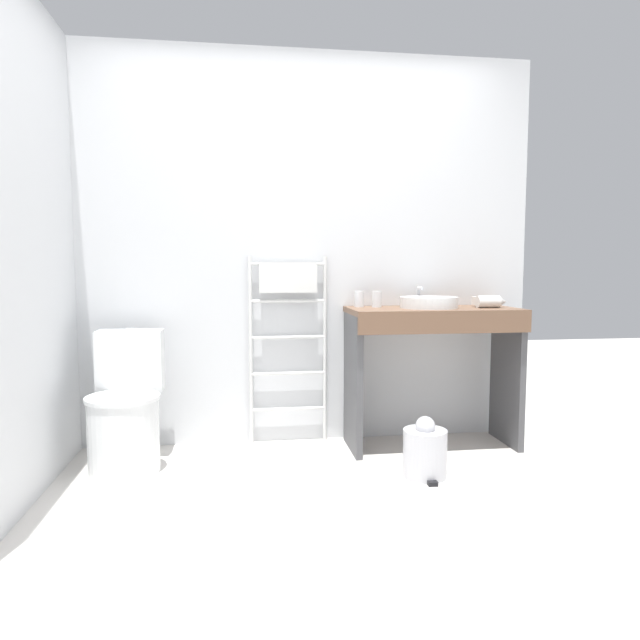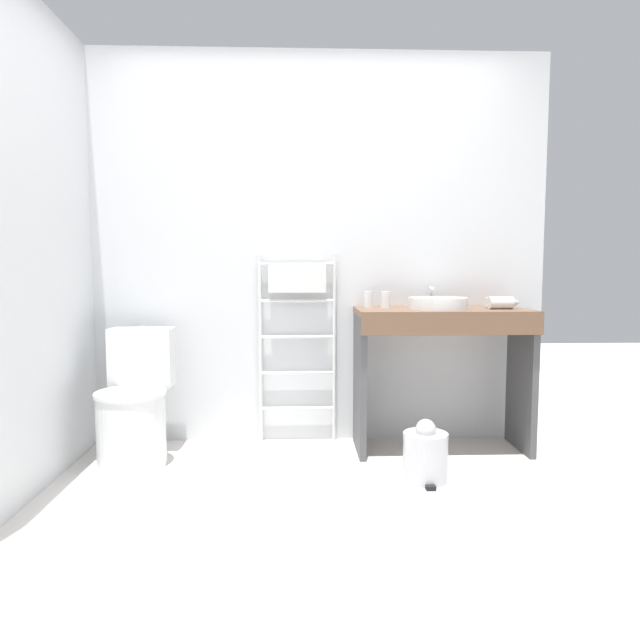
{
  "view_description": "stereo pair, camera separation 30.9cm",
  "coord_description": "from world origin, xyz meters",
  "px_view_note": "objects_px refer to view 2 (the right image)",
  "views": [
    {
      "loc": [
        -0.4,
        -2.33,
        1.15
      ],
      "look_at": [
        0.03,
        0.72,
        0.86
      ],
      "focal_mm": 32.0,
      "sensor_mm": 36.0,
      "label": 1
    },
    {
      "loc": [
        -0.09,
        -2.36,
        1.15
      ],
      "look_at": [
        0.03,
        0.72,
        0.86
      ],
      "focal_mm": 32.0,
      "sensor_mm": 36.0,
      "label": 2
    }
  ],
  "objects_px": {
    "toilet": "(134,408)",
    "cup_near_edge": "(386,300)",
    "towel_radiator": "(297,310)",
    "trash_bin": "(425,455)",
    "hair_dryer": "(501,303)",
    "sink_basin": "(438,303)",
    "cup_near_wall": "(368,299)"
  },
  "relations": [
    {
      "from": "cup_near_edge",
      "to": "hair_dryer",
      "type": "distance_m",
      "value": 0.7
    },
    {
      "from": "sink_basin",
      "to": "trash_bin",
      "type": "bearing_deg",
      "value": -109.36
    },
    {
      "from": "sink_basin",
      "to": "cup_near_wall",
      "type": "xyz_separation_m",
      "value": [
        -0.41,
        0.15,
        0.01
      ]
    },
    {
      "from": "toilet",
      "to": "towel_radiator",
      "type": "relative_size",
      "value": 0.65
    },
    {
      "from": "toilet",
      "to": "hair_dryer",
      "type": "xyz_separation_m",
      "value": [
        2.2,
        0.12,
        0.61
      ]
    },
    {
      "from": "towel_radiator",
      "to": "trash_bin",
      "type": "xyz_separation_m",
      "value": [
        0.69,
        -0.72,
        -0.73
      ]
    },
    {
      "from": "towel_radiator",
      "to": "cup_near_edge",
      "type": "distance_m",
      "value": 0.57
    },
    {
      "from": "sink_basin",
      "to": "hair_dryer",
      "type": "xyz_separation_m",
      "value": [
        0.38,
        -0.02,
        0.0
      ]
    },
    {
      "from": "towel_radiator",
      "to": "trash_bin",
      "type": "height_order",
      "value": "towel_radiator"
    },
    {
      "from": "hair_dryer",
      "to": "cup_near_wall",
      "type": "bearing_deg",
      "value": 167.76
    },
    {
      "from": "toilet",
      "to": "hair_dryer",
      "type": "height_order",
      "value": "hair_dryer"
    },
    {
      "from": "hair_dryer",
      "to": "towel_radiator",
      "type": "bearing_deg",
      "value": 169.37
    },
    {
      "from": "trash_bin",
      "to": "hair_dryer",
      "type": "bearing_deg",
      "value": 40.68
    },
    {
      "from": "cup_near_edge",
      "to": "sink_basin",
      "type": "bearing_deg",
      "value": -19.64
    },
    {
      "from": "trash_bin",
      "to": "toilet",
      "type": "bearing_deg",
      "value": 167.46
    },
    {
      "from": "cup_near_wall",
      "to": "cup_near_edge",
      "type": "bearing_deg",
      "value": -20.4
    },
    {
      "from": "sink_basin",
      "to": "cup_near_edge",
      "type": "distance_m",
      "value": 0.33
    },
    {
      "from": "sink_basin",
      "to": "hair_dryer",
      "type": "height_order",
      "value": "hair_dryer"
    },
    {
      "from": "toilet",
      "to": "trash_bin",
      "type": "relative_size",
      "value": 2.33
    },
    {
      "from": "cup_near_wall",
      "to": "cup_near_edge",
      "type": "xyz_separation_m",
      "value": [
        0.11,
        -0.04,
        -0.0
      ]
    },
    {
      "from": "towel_radiator",
      "to": "cup_near_wall",
      "type": "xyz_separation_m",
      "value": [
        0.45,
        -0.06,
        0.07
      ]
    },
    {
      "from": "towel_radiator",
      "to": "toilet",
      "type": "bearing_deg",
      "value": -159.73
    },
    {
      "from": "sink_basin",
      "to": "trash_bin",
      "type": "xyz_separation_m",
      "value": [
        -0.18,
        -0.51,
        -0.78
      ]
    },
    {
      "from": "towel_radiator",
      "to": "sink_basin",
      "type": "xyz_separation_m",
      "value": [
        0.86,
        -0.21,
        0.06
      ]
    },
    {
      "from": "toilet",
      "to": "cup_near_edge",
      "type": "xyz_separation_m",
      "value": [
        1.51,
        0.25,
        0.62
      ]
    },
    {
      "from": "towel_radiator",
      "to": "cup_near_edge",
      "type": "height_order",
      "value": "towel_radiator"
    },
    {
      "from": "towel_radiator",
      "to": "sink_basin",
      "type": "relative_size",
      "value": 3.36
    },
    {
      "from": "cup_near_wall",
      "to": "hair_dryer",
      "type": "height_order",
      "value": "cup_near_wall"
    },
    {
      "from": "toilet",
      "to": "hair_dryer",
      "type": "bearing_deg",
      "value": 3.09
    },
    {
      "from": "hair_dryer",
      "to": "trash_bin",
      "type": "relative_size",
      "value": 0.58
    },
    {
      "from": "sink_basin",
      "to": "cup_near_wall",
      "type": "relative_size",
      "value": 3.51
    },
    {
      "from": "cup_near_edge",
      "to": "trash_bin",
      "type": "relative_size",
      "value": 0.3
    }
  ]
}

